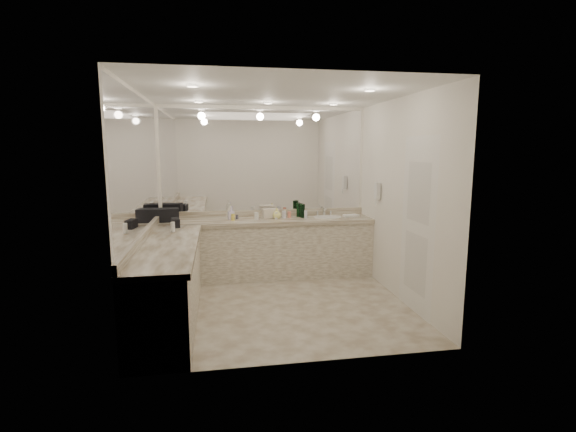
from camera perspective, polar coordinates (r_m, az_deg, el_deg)
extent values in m
plane|color=#BFB5A1|center=(5.42, -1.33, -11.93)|extent=(3.20, 3.20, 0.00)
plane|color=white|center=(5.10, -1.44, 16.48)|extent=(3.20, 3.20, 0.00)
cube|color=white|center=(6.58, -3.26, 3.46)|extent=(3.20, 0.02, 2.60)
cube|color=white|center=(5.13, -19.39, 1.36)|extent=(0.02, 3.00, 2.60)
cube|color=white|center=(5.56, 15.18, 2.12)|extent=(0.02, 3.00, 2.60)
cube|color=silver|center=(6.43, -2.89, -4.62)|extent=(3.20, 0.60, 0.84)
cube|color=beige|center=(6.33, -2.91, -0.69)|extent=(3.20, 0.64, 0.06)
cube|color=silver|center=(4.98, -15.99, -9.08)|extent=(0.60, 2.40, 0.84)
cube|color=beige|center=(4.86, -16.10, -4.03)|extent=(0.64, 2.42, 0.06)
cube|color=beige|center=(6.60, -3.21, 0.42)|extent=(3.20, 0.04, 0.10)
cube|color=beige|center=(5.18, -18.96, -2.47)|extent=(0.04, 3.00, 0.10)
cube|color=white|center=(6.54, -3.29, 7.59)|extent=(3.12, 0.01, 1.55)
cube|color=white|center=(5.09, -19.53, 6.67)|extent=(0.01, 2.92, 1.55)
cylinder|color=white|center=(6.51, 5.40, -0.22)|extent=(0.44, 0.44, 0.03)
cube|color=silver|center=(6.70, 4.95, 0.70)|extent=(0.24, 0.16, 0.14)
cube|color=white|center=(6.17, 12.11, 3.37)|extent=(0.06, 0.10, 0.24)
cube|color=white|center=(5.14, 17.25, -1.33)|extent=(0.02, 0.82, 2.10)
cube|color=black|center=(6.33, -16.22, 0.12)|extent=(0.36, 0.25, 0.19)
cube|color=black|center=(5.87, -15.11, -0.89)|extent=(0.14, 0.23, 0.12)
cube|color=beige|center=(6.41, -2.45, 0.34)|extent=(0.26, 0.19, 0.14)
cube|color=white|center=(6.58, 8.61, 0.02)|extent=(0.24, 0.18, 0.04)
cylinder|color=white|center=(5.50, -15.48, -1.51)|extent=(0.05, 0.05, 0.13)
imported|color=white|center=(6.35, -8.00, 0.62)|extent=(0.11, 0.11, 0.24)
imported|color=white|center=(6.30, -7.79, 0.35)|extent=(0.10, 0.11, 0.19)
imported|color=#FEFA88|center=(6.35, -1.54, 0.37)|extent=(0.15, 0.15, 0.16)
cylinder|color=#114F21|center=(6.52, 1.97, 0.67)|extent=(0.07, 0.07, 0.18)
cylinder|color=#114F21|center=(6.50, 1.79, 0.80)|extent=(0.07, 0.07, 0.21)
cylinder|color=#114F21|center=(6.53, 1.47, 0.84)|extent=(0.07, 0.07, 0.22)
cylinder|color=#114F21|center=(6.43, 2.03, 0.69)|extent=(0.07, 0.07, 0.21)
cylinder|color=#3F3F4C|center=(6.36, -6.97, -0.13)|extent=(0.04, 0.04, 0.06)
cylinder|color=white|center=(6.32, -1.61, 0.05)|extent=(0.05, 0.05, 0.10)
cylinder|color=silver|center=(6.39, -0.56, 0.19)|extent=(0.06, 0.06, 0.11)
cylinder|color=silver|center=(6.37, 2.44, 0.22)|extent=(0.05, 0.05, 0.13)
cylinder|color=#E57F66|center=(6.44, 0.18, 0.20)|extent=(0.06, 0.06, 0.10)
cylinder|color=#F2D84C|center=(6.25, -7.54, -0.16)|extent=(0.05, 0.05, 0.10)
cylinder|color=white|center=(6.28, -4.34, 0.02)|extent=(0.06, 0.06, 0.11)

